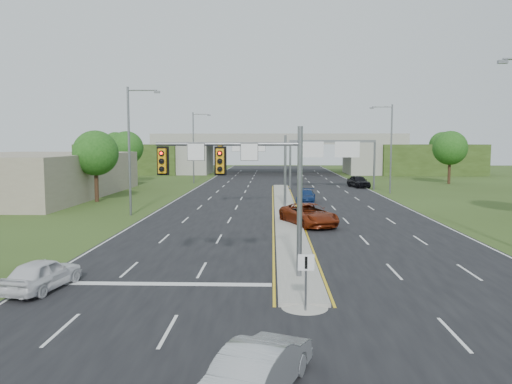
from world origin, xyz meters
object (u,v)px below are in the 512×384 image
at_px(overpass, 278,156).
at_px(car_far_a, 309,215).
at_px(sign_gantry, 331,151).
at_px(car_far_c, 359,181).
at_px(signal_mast_near, 250,177).
at_px(car_white, 43,274).
at_px(signal_mast_far, 261,159).
at_px(car_far_b, 306,196).
at_px(keep_right_sign, 306,273).
at_px(car_silver, 262,366).

bearing_deg(overpass, car_far_a, -88.63).
distance_m(sign_gantry, car_far_c, 7.01).
relative_size(signal_mast_near, car_white, 1.74).
bearing_deg(car_white, signal_mast_far, -97.88).
height_order(signal_mast_far, car_far_b, signal_mast_far).
bearing_deg(signal_mast_far, car_white, -107.98).
xyz_separation_m(signal_mast_far, car_white, (-8.74, -26.93, -4.02)).
bearing_deg(signal_mast_near, car_far_b, 81.28).
height_order(signal_mast_far, car_far_a, signal_mast_far).
xyz_separation_m(sign_gantry, car_white, (-17.68, -46.92, -4.53)).
distance_m(overpass, car_far_b, 50.16).
bearing_deg(sign_gantry, car_far_c, 37.99).
height_order(keep_right_sign, car_white, keep_right_sign).
distance_m(signal_mast_near, sign_gantry, 45.88).
relative_size(signal_mast_near, signal_mast_far, 1.00).
bearing_deg(car_far_c, sign_gantry, -154.68).
bearing_deg(overpass, car_far_b, -87.32).
bearing_deg(car_far_b, overpass, 98.97).
bearing_deg(car_silver, overpass, -69.62).
bearing_deg(car_silver, keep_right_sign, -82.80).
bearing_deg(car_far_c, keep_right_sign, -114.44).
bearing_deg(keep_right_sign, car_silver, -104.13).
xyz_separation_m(keep_right_sign, car_far_c, (11.00, 52.82, -0.65)).
bearing_deg(sign_gantry, keep_right_sign, -97.70).
bearing_deg(car_far_c, overpass, 96.46).
relative_size(overpass, car_far_a, 13.45).
height_order(signal_mast_near, car_white, signal_mast_near).
bearing_deg(car_silver, car_far_c, -80.67).
bearing_deg(signal_mast_far, car_far_b, 47.61).
bearing_deg(signal_mast_near, overpass, 88.38).
xyz_separation_m(signal_mast_near, car_white, (-8.74, -1.93, -4.02)).
xyz_separation_m(signal_mast_near, car_far_c, (13.26, 48.37, -3.86)).
height_order(signal_mast_near, signal_mast_far, same).
distance_m(signal_mast_far, overpass, 55.13).
bearing_deg(car_silver, signal_mast_far, -67.43).
relative_size(sign_gantry, overpass, 0.14).
xyz_separation_m(overpass, car_far_b, (2.34, -50.03, -2.86)).
xyz_separation_m(signal_mast_far, car_far_b, (4.61, 5.05, -4.04)).
relative_size(keep_right_sign, sign_gantry, 0.19).
relative_size(signal_mast_far, keep_right_sign, 3.18).
distance_m(car_silver, car_far_b, 40.64).
height_order(keep_right_sign, car_silver, keep_right_sign).
relative_size(sign_gantry, car_far_b, 2.51).
height_order(keep_right_sign, overpass, overpass).
relative_size(car_white, car_far_a, 0.68).
relative_size(signal_mast_near, car_far_a, 1.18).
relative_size(signal_mast_far, car_far_b, 1.52).
bearing_deg(overpass, car_white, -97.64).
bearing_deg(signal_mast_near, car_white, -167.57).
bearing_deg(keep_right_sign, car_far_a, 85.48).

